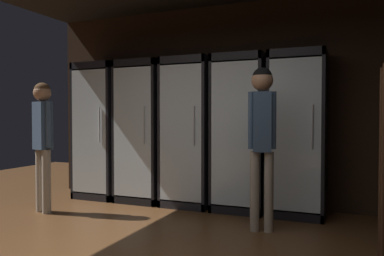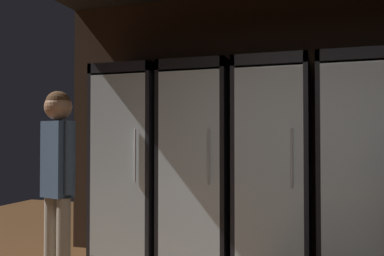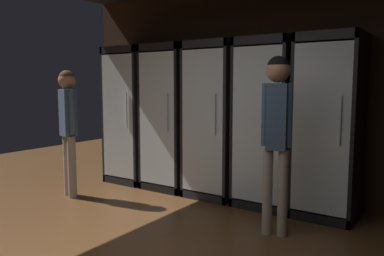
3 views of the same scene
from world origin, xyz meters
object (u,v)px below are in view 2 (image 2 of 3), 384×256
(shopper_far, at_px, (58,169))
(cooler_center, at_px, (273,168))
(cooler_far_left, at_px, (133,166))
(cooler_left, at_px, (199,167))
(cooler_right, at_px, (356,171))

(shopper_far, bearing_deg, cooler_center, 35.73)
(cooler_far_left, distance_m, shopper_far, 1.14)
(cooler_far_left, height_order, shopper_far, cooler_far_left)
(cooler_left, bearing_deg, cooler_right, -0.08)
(cooler_right, distance_m, shopper_far, 2.56)
(cooler_center, relative_size, shopper_far, 1.22)
(cooler_far_left, xyz_separation_m, shopper_far, (-0.12, -1.13, 0.04))
(cooler_right, bearing_deg, cooler_center, 179.96)
(cooler_far_left, bearing_deg, cooler_center, -0.04)
(cooler_center, bearing_deg, cooler_left, 179.89)
(shopper_far, bearing_deg, cooler_far_left, 84.13)
(cooler_left, relative_size, cooler_center, 1.00)
(cooler_far_left, relative_size, cooler_center, 1.00)
(cooler_left, distance_m, cooler_center, 0.73)
(cooler_center, height_order, cooler_right, same)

